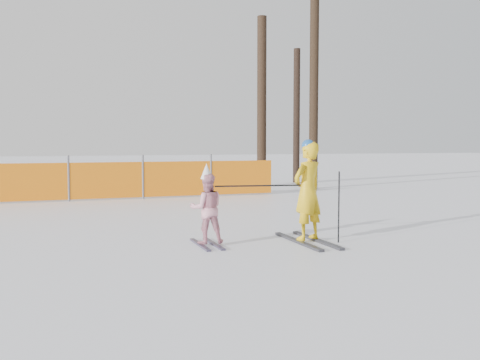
% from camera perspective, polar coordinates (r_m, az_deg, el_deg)
% --- Properties ---
extents(ground, '(120.00, 120.00, 0.00)m').
position_cam_1_polar(ground, '(8.08, 1.20, -7.33)').
color(ground, white).
rests_on(ground, ground).
extents(adult, '(0.67, 1.61, 1.64)m').
position_cam_1_polar(adult, '(8.56, 7.23, -1.23)').
color(adult, black).
rests_on(adult, ground).
extents(child, '(0.57, 1.00, 1.27)m').
position_cam_1_polar(child, '(8.27, -3.57, -3.00)').
color(child, black).
rests_on(child, ground).
extents(ski_poles, '(1.93, 0.48, 1.14)m').
position_cam_1_polar(ski_poles, '(8.45, 5.89, -1.65)').
color(ski_poles, black).
rests_on(ski_poles, ground).
extents(tree_trunks, '(2.19, 3.07, 6.78)m').
position_cam_1_polar(tree_trunks, '(19.73, 5.14, 8.40)').
color(tree_trunks, black).
rests_on(tree_trunks, ground).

